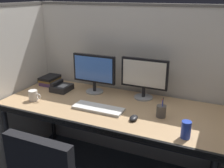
{
  "coord_description": "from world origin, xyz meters",
  "views": [
    {
      "loc": [
        0.85,
        -1.55,
        1.66
      ],
      "look_at": [
        0.0,
        0.35,
        0.92
      ],
      "focal_mm": 41.26,
      "sensor_mm": 36.0,
      "label": 1
    }
  ],
  "objects_px": {
    "coffee_mug": "(33,96)",
    "desk_phone": "(61,87)",
    "book_stack": "(50,80)",
    "pen_cup": "(161,111)",
    "computer_mouse": "(134,118)",
    "monitor_left": "(94,71)",
    "soda_can": "(186,130)",
    "monitor_right": "(144,76)",
    "keyboard_main": "(98,108)",
    "desk": "(109,111)"
  },
  "relations": [
    {
      "from": "coffee_mug",
      "to": "desk_phone",
      "type": "height_order",
      "value": "coffee_mug"
    },
    {
      "from": "book_stack",
      "to": "desk_phone",
      "type": "relative_size",
      "value": 1.15
    },
    {
      "from": "pen_cup",
      "to": "book_stack",
      "type": "relative_size",
      "value": 0.73
    },
    {
      "from": "computer_mouse",
      "to": "desk_phone",
      "type": "distance_m",
      "value": 0.92
    },
    {
      "from": "monitor_left",
      "to": "soda_can",
      "type": "relative_size",
      "value": 3.52
    },
    {
      "from": "monitor_right",
      "to": "monitor_left",
      "type": "bearing_deg",
      "value": -174.09
    },
    {
      "from": "monitor_right",
      "to": "keyboard_main",
      "type": "relative_size",
      "value": 1.0
    },
    {
      "from": "monitor_right",
      "to": "computer_mouse",
      "type": "distance_m",
      "value": 0.49
    },
    {
      "from": "monitor_left",
      "to": "coffee_mug",
      "type": "xyz_separation_m",
      "value": [
        -0.41,
        -0.41,
        -0.17
      ]
    },
    {
      "from": "pen_cup",
      "to": "desk_phone",
      "type": "bearing_deg",
      "value": 171.15
    },
    {
      "from": "desk",
      "to": "book_stack",
      "type": "distance_m",
      "value": 0.85
    },
    {
      "from": "coffee_mug",
      "to": "book_stack",
      "type": "bearing_deg",
      "value": 107.72
    },
    {
      "from": "keyboard_main",
      "to": "book_stack",
      "type": "bearing_deg",
      "value": 154.44
    },
    {
      "from": "keyboard_main",
      "to": "desk_phone",
      "type": "height_order",
      "value": "desk_phone"
    },
    {
      "from": "monitor_left",
      "to": "soda_can",
      "type": "bearing_deg",
      "value": -27.64
    },
    {
      "from": "keyboard_main",
      "to": "coffee_mug",
      "type": "bearing_deg",
      "value": -174.01
    },
    {
      "from": "desk",
      "to": "coffee_mug",
      "type": "xyz_separation_m",
      "value": [
        -0.67,
        -0.17,
        0.1
      ]
    },
    {
      "from": "computer_mouse",
      "to": "soda_can",
      "type": "relative_size",
      "value": 0.79
    },
    {
      "from": "desk",
      "to": "computer_mouse",
      "type": "xyz_separation_m",
      "value": [
        0.28,
        -0.16,
        0.07
      ]
    },
    {
      "from": "desk",
      "to": "coffee_mug",
      "type": "height_order",
      "value": "coffee_mug"
    },
    {
      "from": "soda_can",
      "to": "desk_phone",
      "type": "height_order",
      "value": "soda_can"
    },
    {
      "from": "keyboard_main",
      "to": "pen_cup",
      "type": "distance_m",
      "value": 0.52
    },
    {
      "from": "monitor_left",
      "to": "pen_cup",
      "type": "xyz_separation_m",
      "value": [
        0.72,
        -0.26,
        -0.17
      ]
    },
    {
      "from": "monitor_left",
      "to": "desk_phone",
      "type": "relative_size",
      "value": 2.26
    },
    {
      "from": "desk_phone",
      "to": "monitor_left",
      "type": "bearing_deg",
      "value": 16.26
    },
    {
      "from": "monitor_left",
      "to": "coffee_mug",
      "type": "height_order",
      "value": "monitor_left"
    },
    {
      "from": "monitor_left",
      "to": "soda_can",
      "type": "xyz_separation_m",
      "value": [
        0.95,
        -0.5,
        -0.15
      ]
    },
    {
      "from": "coffee_mug",
      "to": "monitor_left",
      "type": "bearing_deg",
      "value": 45.05
    },
    {
      "from": "monitor_left",
      "to": "coffee_mug",
      "type": "bearing_deg",
      "value": -134.95
    },
    {
      "from": "book_stack",
      "to": "monitor_right",
      "type": "bearing_deg",
      "value": 1.66
    },
    {
      "from": "pen_cup",
      "to": "computer_mouse",
      "type": "bearing_deg",
      "value": -141.79
    },
    {
      "from": "keyboard_main",
      "to": "computer_mouse",
      "type": "height_order",
      "value": "computer_mouse"
    },
    {
      "from": "monitor_left",
      "to": "pen_cup",
      "type": "height_order",
      "value": "monitor_left"
    },
    {
      "from": "desk",
      "to": "pen_cup",
      "type": "xyz_separation_m",
      "value": [
        0.46,
        -0.02,
        0.1
      ]
    },
    {
      "from": "desk_phone",
      "to": "keyboard_main",
      "type": "bearing_deg",
      "value": -24.67
    },
    {
      "from": "computer_mouse",
      "to": "book_stack",
      "type": "xyz_separation_m",
      "value": [
        -1.09,
        0.42,
        0.03
      ]
    },
    {
      "from": "keyboard_main",
      "to": "computer_mouse",
      "type": "distance_m",
      "value": 0.34
    },
    {
      "from": "monitor_right",
      "to": "desk_phone",
      "type": "bearing_deg",
      "value": -169.85
    },
    {
      "from": "book_stack",
      "to": "desk_phone",
      "type": "xyz_separation_m",
      "value": [
        0.22,
        -0.11,
        -0.01
      ]
    },
    {
      "from": "monitor_right",
      "to": "book_stack",
      "type": "relative_size",
      "value": 1.96
    },
    {
      "from": "soda_can",
      "to": "monitor_left",
      "type": "bearing_deg",
      "value": 152.36
    },
    {
      "from": "desk",
      "to": "desk_phone",
      "type": "xyz_separation_m",
      "value": [
        -0.59,
        0.14,
        0.08
      ]
    },
    {
      "from": "computer_mouse",
      "to": "coffee_mug",
      "type": "bearing_deg",
      "value": -179.46
    },
    {
      "from": "desk",
      "to": "desk_phone",
      "type": "bearing_deg",
      "value": 166.37
    },
    {
      "from": "monitor_right",
      "to": "pen_cup",
      "type": "height_order",
      "value": "monitor_right"
    },
    {
      "from": "desk_phone",
      "to": "soda_can",
      "type": "bearing_deg",
      "value": -17.56
    },
    {
      "from": "keyboard_main",
      "to": "book_stack",
      "type": "relative_size",
      "value": 1.96
    },
    {
      "from": "coffee_mug",
      "to": "pen_cup",
      "type": "bearing_deg",
      "value": 7.5
    },
    {
      "from": "monitor_left",
      "to": "keyboard_main",
      "type": "bearing_deg",
      "value": -57.89
    },
    {
      "from": "desk",
      "to": "desk_phone",
      "type": "distance_m",
      "value": 0.61
    }
  ]
}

